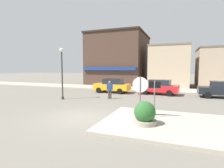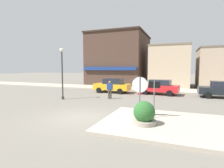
{
  "view_description": "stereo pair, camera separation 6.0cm",
  "coord_description": "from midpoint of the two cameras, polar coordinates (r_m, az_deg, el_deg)",
  "views": [
    {
      "loc": [
        4.92,
        -8.27,
        2.73
      ],
      "look_at": [
        0.07,
        4.5,
        1.5
      ],
      "focal_mm": 28.0,
      "sensor_mm": 36.0,
      "label": 1
    },
    {
      "loc": [
        4.98,
        -8.25,
        2.73
      ],
      "look_at": [
        0.07,
        4.5,
        1.5
      ],
      "focal_mm": 28.0,
      "sensor_mm": 36.0,
      "label": 2
    }
  ],
  "objects": [
    {
      "name": "parked_car_second",
      "position": [
        18.89,
        14.92,
        -0.86
      ],
      "size": [
        4.17,
        2.22,
        1.56
      ],
      "color": "red",
      "rests_on": "ground"
    },
    {
      "name": "pedestrian_crossing_near",
      "position": [
        15.63,
        -0.88,
        -1.7
      ],
      "size": [
        0.52,
        0.37,
        1.61
      ],
      "color": "#4C473D",
      "rests_on": "ground"
    },
    {
      "name": "planter",
      "position": [
        8.33,
        10.42,
        -10.03
      ],
      "size": [
        1.1,
        1.1,
        1.23
      ],
      "color": "gray",
      "rests_on": "ground"
    },
    {
      "name": "sidewalk_corner",
      "position": [
        8.95,
        18.18,
        -12.39
      ],
      "size": [
        6.4,
        4.8,
        0.15
      ],
      "primitive_type": "cube",
      "color": "#A89E8C",
      "rests_on": "ground"
    },
    {
      "name": "ground_plane",
      "position": [
        10.01,
        -9.93,
        -10.76
      ],
      "size": [
        160.0,
        160.0,
        0.0
      ],
      "primitive_type": "plane",
      "color": "#6B665B"
    },
    {
      "name": "stop_sign",
      "position": [
        9.33,
        8.99,
        -2.4
      ],
      "size": [
        0.82,
        0.09,
        2.3
      ],
      "color": "slate",
      "rests_on": "ground"
    },
    {
      "name": "building_corner_shop",
      "position": [
        30.63,
        2.36,
        7.95
      ],
      "size": [
        9.02,
        10.35,
        8.45
      ],
      "color": "#473328",
      "rests_on": "ground"
    },
    {
      "name": "parked_car_third",
      "position": [
        19.0,
        32.25,
        -1.45
      ],
      "size": [
        4.02,
        1.91,
        1.56
      ],
      "color": "black",
      "rests_on": "ground"
    },
    {
      "name": "building_storefront_left_near",
      "position": [
        27.38,
        18.13,
        5.44
      ],
      "size": [
        5.48,
        6.67,
        5.97
      ],
      "color": "tan",
      "rests_on": "ground"
    },
    {
      "name": "lamp_post",
      "position": [
        15.88,
        -16.15,
        5.77
      ],
      "size": [
        0.36,
        0.36,
        4.54
      ],
      "color": "#333833",
      "rests_on": "ground"
    },
    {
      "name": "kerb_far",
      "position": [
        22.81,
        8.11,
        -1.59
      ],
      "size": [
        80.0,
        4.0,
        0.15
      ],
      "primitive_type": "cube",
      "color": "#A89E8C",
      "rests_on": "ground"
    },
    {
      "name": "one_way_sign",
      "position": [
        9.34,
        13.52,
        -3.61
      ],
      "size": [
        0.6,
        0.07,
        2.1
      ],
      "color": "slate",
      "rests_on": "ground"
    },
    {
      "name": "parked_car_nearest",
      "position": [
        19.61,
        -0.01,
        -0.47
      ],
      "size": [
        4.05,
        1.97,
        1.56
      ],
      "color": "gold",
      "rests_on": "ground"
    }
  ]
}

